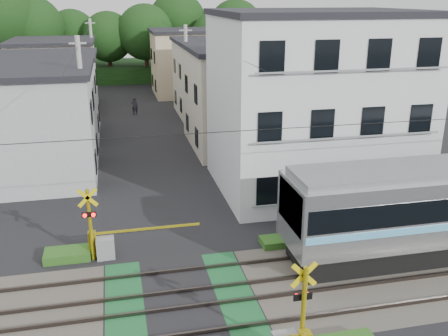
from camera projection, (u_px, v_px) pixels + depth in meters
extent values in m
plane|color=black|center=(181.00, 301.00, 17.16)|extent=(120.00, 120.00, 0.00)
cube|color=#47423A|center=(181.00, 301.00, 17.16)|extent=(120.00, 6.00, 0.00)
cube|color=black|center=(181.00, 301.00, 17.16)|extent=(5.20, 120.00, 0.00)
cube|color=#145126|center=(125.00, 308.00, 16.76)|extent=(1.30, 6.00, 0.00)
cube|color=#145126|center=(234.00, 294.00, 17.55)|extent=(1.30, 6.00, 0.00)
cube|color=#3F3833|center=(189.00, 334.00, 15.38)|extent=(120.00, 0.08, 0.14)
cube|color=#3F3833|center=(183.00, 308.00, 16.67)|extent=(120.00, 0.08, 0.14)
cube|color=#3F3833|center=(179.00, 291.00, 17.60)|extent=(120.00, 0.08, 0.14)
cube|color=#3F3833|center=(174.00, 271.00, 18.89)|extent=(120.00, 0.08, 0.14)
cube|color=black|center=(354.00, 255.00, 19.61)|extent=(2.45, 2.25, 0.61)
cube|color=black|center=(291.00, 206.00, 18.29)|extent=(0.10, 2.46, 1.59)
cylinder|color=yellow|center=(303.00, 314.00, 13.96)|extent=(0.14, 0.14, 3.00)
cube|color=yellow|center=(304.00, 275.00, 13.66)|extent=(0.77, 0.05, 0.77)
cube|color=yellow|center=(304.00, 275.00, 13.66)|extent=(0.77, 0.05, 0.77)
cube|color=black|center=(303.00, 297.00, 13.89)|extent=(0.55, 0.05, 0.20)
sphere|color=#FF0C07|center=(297.00, 296.00, 13.91)|extent=(0.16, 0.16, 0.16)
sphere|color=#FF0C07|center=(307.00, 295.00, 13.98)|extent=(0.16, 0.16, 0.16)
cylinder|color=yellow|center=(90.00, 225.00, 19.37)|extent=(0.14, 0.14, 3.00)
cube|color=yellow|center=(87.00, 198.00, 18.89)|extent=(0.77, 0.05, 0.77)
cube|color=yellow|center=(87.00, 198.00, 18.89)|extent=(0.77, 0.05, 0.77)
cube|color=black|center=(89.00, 215.00, 19.11)|extent=(0.55, 0.05, 0.20)
sphere|color=#FF0C07|center=(85.00, 216.00, 19.03)|extent=(0.16, 0.16, 0.16)
sphere|color=#FF0C07|center=(93.00, 215.00, 19.09)|extent=(0.16, 0.16, 0.16)
cube|color=gray|center=(106.00, 248.00, 19.82)|extent=(0.70, 0.50, 0.90)
cube|color=yellow|center=(93.00, 244.00, 19.91)|extent=(0.30, 0.30, 1.10)
cube|color=yellow|center=(149.00, 229.00, 20.23)|extent=(4.20, 0.08, 0.08)
cube|color=silver|center=(314.00, 105.00, 26.20)|extent=(10.00, 8.00, 9.00)
cube|color=black|center=(320.00, 13.00, 24.68)|extent=(10.20, 8.16, 0.30)
cube|color=black|center=(268.00, 192.00, 22.70)|extent=(1.10, 0.06, 1.40)
cube|color=black|center=(318.00, 187.00, 23.20)|extent=(1.10, 0.06, 1.40)
cube|color=black|center=(367.00, 183.00, 23.71)|extent=(1.10, 0.06, 1.40)
cube|color=black|center=(413.00, 179.00, 24.21)|extent=(1.10, 0.06, 1.40)
cube|color=gray|center=(344.00, 199.00, 23.45)|extent=(9.00, 0.06, 0.08)
cube|color=black|center=(270.00, 128.00, 21.72)|extent=(1.10, 0.06, 1.40)
cube|color=black|center=(322.00, 125.00, 22.22)|extent=(1.10, 0.06, 1.40)
cube|color=black|center=(373.00, 122.00, 22.73)|extent=(1.10, 0.06, 1.40)
cube|color=black|center=(421.00, 119.00, 23.23)|extent=(1.10, 0.06, 1.40)
cube|color=gray|center=(349.00, 137.00, 22.47)|extent=(9.00, 0.06, 0.08)
cube|color=black|center=(272.00, 58.00, 20.74)|extent=(1.10, 0.06, 1.40)
cube|color=black|center=(327.00, 56.00, 21.24)|extent=(1.10, 0.06, 1.40)
cube|color=black|center=(379.00, 55.00, 21.74)|extent=(1.10, 0.06, 1.40)
cube|color=black|center=(429.00, 54.00, 22.25)|extent=(1.10, 0.06, 1.40)
cube|color=gray|center=(355.00, 70.00, 21.49)|extent=(9.00, 0.06, 0.08)
cube|color=#ABAEB0|center=(29.00, 127.00, 27.75)|extent=(7.00, 7.00, 6.00)
cube|color=black|center=(21.00, 70.00, 26.72)|extent=(7.35, 7.35, 0.30)
cube|color=black|center=(96.00, 162.00, 27.42)|extent=(0.06, 1.00, 1.20)
cube|color=black|center=(97.00, 144.00, 30.65)|extent=(0.06, 1.00, 1.20)
cube|color=black|center=(92.00, 112.00, 26.51)|extent=(0.06, 1.00, 1.20)
cube|color=black|center=(93.00, 99.00, 29.73)|extent=(0.06, 1.00, 1.20)
cube|color=beige|center=(242.00, 99.00, 34.10)|extent=(7.00, 8.00, 6.50)
cube|color=black|center=(243.00, 48.00, 32.98)|extent=(7.35, 8.40, 0.30)
cube|color=black|center=(196.00, 137.00, 32.16)|extent=(0.06, 1.00, 1.20)
cube|color=black|center=(187.00, 123.00, 35.85)|extent=(0.06, 1.00, 1.20)
cube|color=black|center=(196.00, 94.00, 31.25)|extent=(0.06, 1.00, 1.20)
cube|color=black|center=(186.00, 84.00, 34.94)|extent=(0.06, 1.00, 1.20)
cube|color=#ABAEB0|center=(40.00, 99.00, 35.98)|extent=(8.00, 7.00, 5.80)
cube|color=black|center=(34.00, 56.00, 34.99)|extent=(8.40, 7.35, 0.30)
cube|color=black|center=(98.00, 123.00, 35.72)|extent=(0.06, 1.00, 1.20)
cube|color=black|center=(99.00, 113.00, 38.95)|extent=(0.06, 1.00, 1.20)
cube|color=black|center=(95.00, 84.00, 34.81)|extent=(0.06, 1.00, 1.20)
cube|color=black|center=(96.00, 77.00, 38.04)|extent=(0.06, 1.00, 1.20)
cube|color=beige|center=(218.00, 79.00, 43.45)|extent=(7.00, 7.00, 6.20)
cube|color=black|center=(218.00, 40.00, 42.39)|extent=(7.35, 7.35, 0.30)
cube|color=black|center=(181.00, 105.00, 41.70)|extent=(0.06, 1.00, 1.20)
cube|color=black|center=(175.00, 97.00, 44.93)|extent=(0.06, 1.00, 1.20)
cube|color=black|center=(180.00, 71.00, 40.78)|extent=(0.06, 1.00, 1.20)
cube|color=black|center=(174.00, 66.00, 44.01)|extent=(0.06, 1.00, 1.20)
cube|color=beige|center=(56.00, 77.00, 45.22)|extent=(7.00, 8.00, 6.00)
cube|color=black|center=(52.00, 41.00, 44.19)|extent=(7.35, 8.40, 0.30)
cube|color=black|center=(97.00, 98.00, 44.65)|extent=(0.06, 1.00, 1.20)
cube|color=black|center=(97.00, 90.00, 48.34)|extent=(0.06, 1.00, 1.20)
cube|color=black|center=(94.00, 66.00, 43.74)|extent=(0.06, 1.00, 1.20)
cube|color=black|center=(95.00, 61.00, 47.43)|extent=(0.06, 1.00, 1.20)
cube|color=#C8B48D|center=(192.00, 63.00, 52.50)|extent=(8.00, 7.00, 6.40)
cube|color=black|center=(191.00, 31.00, 51.40)|extent=(8.40, 7.35, 0.30)
cube|color=black|center=(156.00, 86.00, 50.68)|extent=(0.06, 1.00, 1.20)
cube|color=black|center=(153.00, 80.00, 53.91)|extent=(0.06, 1.00, 1.20)
cube|color=black|center=(154.00, 58.00, 49.76)|extent=(0.06, 1.00, 1.20)
cube|color=black|center=(151.00, 54.00, 52.99)|extent=(0.06, 1.00, 1.20)
cube|color=#163612|center=(126.00, 71.00, 62.95)|extent=(40.00, 10.00, 2.00)
cylinder|color=#332114|center=(5.00, 62.00, 55.04)|extent=(0.50, 0.50, 5.94)
cylinder|color=#332114|center=(36.00, 65.00, 56.64)|extent=(0.50, 0.50, 5.04)
sphere|color=#163612|center=(32.00, 28.00, 55.32)|extent=(7.05, 7.05, 7.05)
cylinder|color=#332114|center=(75.00, 63.00, 61.40)|extent=(0.50, 0.50, 4.25)
sphere|color=#163612|center=(72.00, 34.00, 60.29)|extent=(5.95, 5.95, 5.95)
cylinder|color=#332114|center=(110.00, 66.00, 59.36)|extent=(0.50, 0.50, 4.16)
sphere|color=#163612|center=(108.00, 37.00, 58.28)|extent=(5.83, 5.83, 5.83)
cylinder|color=#332114|center=(147.00, 64.00, 58.97)|extent=(0.50, 0.50, 4.58)
sphere|color=#163612|center=(145.00, 32.00, 57.77)|extent=(6.41, 6.41, 6.41)
cylinder|color=#332114|center=(178.00, 55.00, 64.64)|extent=(0.50, 0.50, 5.24)
sphere|color=#163612|center=(177.00, 22.00, 63.27)|extent=(7.33, 7.33, 7.33)
cylinder|color=#332114|center=(214.00, 64.00, 61.20)|extent=(0.50, 0.50, 4.00)
sphere|color=#163612|center=(214.00, 37.00, 60.15)|extent=(5.60, 5.60, 5.60)
cylinder|color=#332114|center=(235.00, 58.00, 63.34)|extent=(0.50, 0.50, 4.81)
sphere|color=#163612|center=(236.00, 27.00, 62.08)|extent=(6.73, 6.73, 6.73)
cube|color=black|center=(340.00, 125.00, 17.67)|extent=(60.00, 0.02, 0.02)
cylinder|color=#A5A5A0|center=(84.00, 111.00, 27.14)|extent=(0.26, 0.26, 8.00)
cube|color=#A5A5A0|center=(78.00, 43.00, 25.96)|extent=(0.90, 0.08, 0.08)
cylinder|color=#A5A5A0|center=(187.00, 81.00, 36.88)|extent=(0.26, 0.26, 8.00)
cube|color=#A5A5A0|center=(185.00, 30.00, 35.70)|extent=(0.90, 0.08, 0.08)
cylinder|color=#A5A5A0|center=(93.00, 63.00, 46.51)|extent=(0.26, 0.26, 8.00)
cube|color=#A5A5A0|center=(90.00, 23.00, 45.33)|extent=(0.90, 0.08, 0.08)
cube|color=black|center=(86.00, 33.00, 35.71)|extent=(0.02, 42.00, 0.02)
cube|color=black|center=(183.00, 32.00, 37.15)|extent=(0.02, 42.00, 0.02)
imported|color=#2B262F|center=(135.00, 106.00, 43.84)|extent=(0.62, 0.46, 1.56)
cube|color=#2D5E1E|center=(68.00, 254.00, 19.87)|extent=(1.80, 1.00, 0.36)
cube|color=#2D5E1E|center=(279.00, 241.00, 21.01)|extent=(1.50, 0.90, 0.30)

